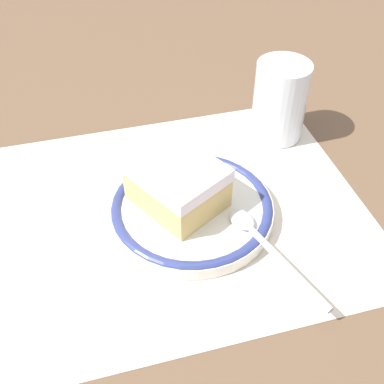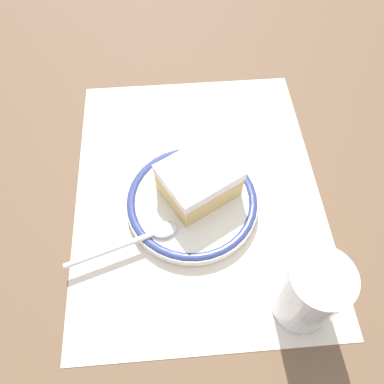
{
  "view_description": "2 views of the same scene",
  "coord_description": "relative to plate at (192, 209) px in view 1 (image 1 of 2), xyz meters",
  "views": [
    {
      "loc": [
        0.07,
        0.37,
        0.39
      ],
      "look_at": [
        -0.02,
        0.01,
        0.04
      ],
      "focal_mm": 44.72,
      "sensor_mm": 36.0,
      "label": 1
    },
    {
      "loc": [
        -0.28,
        0.03,
        0.46
      ],
      "look_at": [
        -0.02,
        0.01,
        0.04
      ],
      "focal_mm": 35.29,
      "sensor_mm": 36.0,
      "label": 2
    }
  ],
  "objects": [
    {
      "name": "plate",
      "position": [
        0.0,
        0.0,
        0.0
      ],
      "size": [
        0.18,
        0.18,
        0.02
      ],
      "color": "silver",
      "rests_on": "placemat"
    },
    {
      "name": "placemat",
      "position": [
        0.02,
        -0.01,
        -0.01
      ],
      "size": [
        0.44,
        0.34,
        0.0
      ],
      "primitive_type": "cube",
      "color": "beige",
      "rests_on": "ground_plane"
    },
    {
      "name": "spoon",
      "position": [
        -0.05,
        0.07,
        0.01
      ],
      "size": [
        0.06,
        0.14,
        0.01
      ],
      "color": "silver",
      "rests_on": "plate"
    },
    {
      "name": "ground_plane",
      "position": [
        0.02,
        -0.01,
        -0.01
      ],
      "size": [
        2.4,
        2.4,
        0.0
      ],
      "primitive_type": "plane",
      "color": "brown"
    },
    {
      "name": "napkin",
      "position": [
        0.16,
        -0.02,
        -0.01
      ],
      "size": [
        0.12,
        0.14,
        0.0
      ],
      "primitive_type": "cube",
      "rotation": [
        0.0,
        0.0,
        4.59
      ],
      "color": "white",
      "rests_on": "placemat"
    },
    {
      "name": "cup",
      "position": [
        -0.15,
        -0.12,
        0.03
      ],
      "size": [
        0.07,
        0.07,
        0.1
      ],
      "color": "silver",
      "rests_on": "placemat"
    },
    {
      "name": "cake_slice",
      "position": [
        0.01,
        -0.01,
        0.03
      ],
      "size": [
        0.11,
        0.12,
        0.05
      ],
      "color": "#DBB76B",
      "rests_on": "plate"
    }
  ]
}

